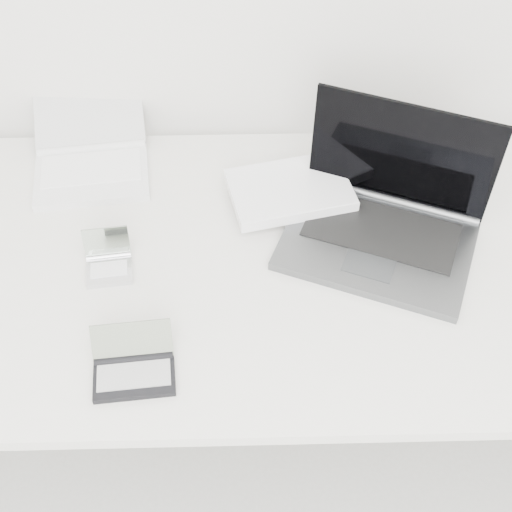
{
  "coord_description": "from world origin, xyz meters",
  "views": [
    {
      "loc": [
        -0.05,
        0.6,
        1.88
      ],
      "look_at": [
        -0.03,
        1.51,
        0.79
      ],
      "focal_mm": 50.0,
      "sensor_mm": 36.0,
      "label": 1
    }
  ],
  "objects_px": {
    "desk": "(270,273)",
    "palmtop_charcoal": "(134,369)",
    "laptop_large": "(357,211)",
    "netbook_open_white": "(91,159)"
  },
  "relations": [
    {
      "from": "laptop_large",
      "to": "netbook_open_white",
      "type": "xyz_separation_m",
      "value": [
        -0.6,
        0.2,
        -0.02
      ]
    },
    {
      "from": "laptop_large",
      "to": "netbook_open_white",
      "type": "height_order",
      "value": "laptop_large"
    },
    {
      "from": "desk",
      "to": "palmtop_charcoal",
      "type": "relative_size",
      "value": 10.08
    },
    {
      "from": "desk",
      "to": "laptop_large",
      "type": "bearing_deg",
      "value": 26.81
    },
    {
      "from": "laptop_large",
      "to": "palmtop_charcoal",
      "type": "distance_m",
      "value": 0.58
    },
    {
      "from": "netbook_open_white",
      "to": "palmtop_charcoal",
      "type": "relative_size",
      "value": 2.22
    },
    {
      "from": "desk",
      "to": "netbook_open_white",
      "type": "height_order",
      "value": "netbook_open_white"
    },
    {
      "from": "laptop_large",
      "to": "netbook_open_white",
      "type": "distance_m",
      "value": 0.63
    },
    {
      "from": "netbook_open_white",
      "to": "palmtop_charcoal",
      "type": "bearing_deg",
      "value": -82.1
    },
    {
      "from": "desk",
      "to": "palmtop_charcoal",
      "type": "height_order",
      "value": "palmtop_charcoal"
    }
  ]
}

